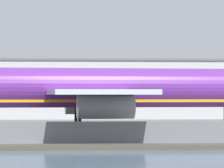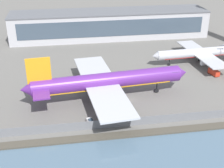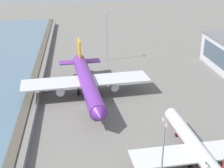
# 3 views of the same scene
# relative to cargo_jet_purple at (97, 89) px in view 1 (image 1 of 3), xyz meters

# --- Properties ---
(ground_plane) EXTENTS (500.00, 500.00, 0.00)m
(ground_plane) POSITION_rel_cargo_jet_purple_xyz_m (8.10, -1.83, -6.51)
(ground_plane) COLOR #66635E
(shoreline_seawall) EXTENTS (320.00, 3.00, 0.50)m
(shoreline_seawall) POSITION_rel_cargo_jet_purple_xyz_m (8.10, -22.33, -6.26)
(shoreline_seawall) COLOR #474238
(shoreline_seawall) RESTS_ON ground
(perimeter_fence) EXTENTS (280.00, 0.10, 2.76)m
(perimeter_fence) POSITION_rel_cargo_jet_purple_xyz_m (8.10, -17.83, -5.13)
(perimeter_fence) COLOR slate
(perimeter_fence) RESTS_ON ground
(cargo_jet_purple) EXTENTS (57.38, 49.35, 17.04)m
(cargo_jet_purple) POSITION_rel_cargo_jet_purple_xyz_m (0.00, 0.00, 0.00)
(cargo_jet_purple) COLOR #602889
(cargo_jet_purple) RESTS_ON ground
(baggage_tug) EXTENTS (2.23, 3.46, 1.80)m
(baggage_tug) POSITION_rel_cargo_jet_purple_xyz_m (-6.87, -14.87, -5.70)
(baggage_tug) COLOR white
(baggage_tug) RESTS_ON ground
(terminal_building) EXTENTS (105.04, 20.43, 14.24)m
(terminal_building) POSITION_rel_cargo_jet_purple_xyz_m (12.27, 70.55, 0.63)
(terminal_building) COLOR #B2B2B7
(terminal_building) RESTS_ON ground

